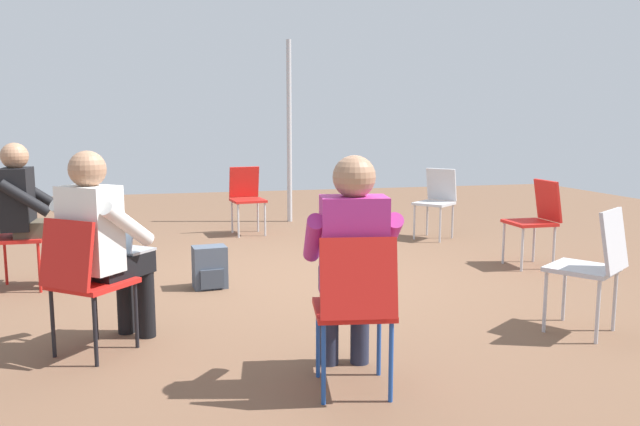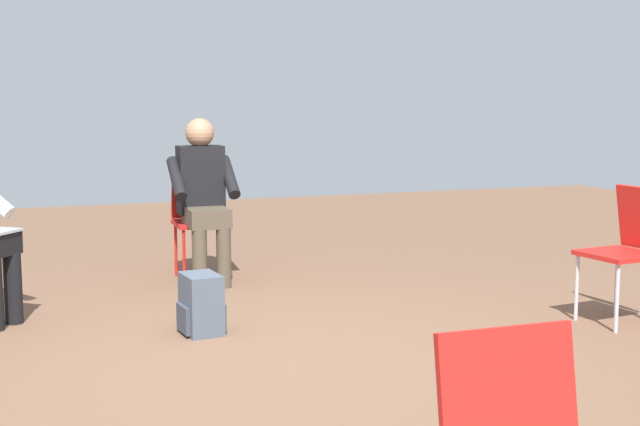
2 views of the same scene
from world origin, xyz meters
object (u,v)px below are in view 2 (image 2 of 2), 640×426
at_px(chair_west, 628,244).
at_px(backpack_near_laptop_user, 201,307).
at_px(chair_south, 199,214).
at_px(person_in_black, 203,191).

height_order(chair_west, backpack_near_laptop_user, chair_west).
xyz_separation_m(chair_south, backpack_near_laptop_user, (0.35, 1.62, -0.34)).
distance_m(chair_west, person_in_black, 3.06).
bearing_deg(chair_west, person_in_black, 39.53).
xyz_separation_m(chair_west, person_in_black, (2.21, -2.10, 0.20)).
height_order(person_in_black, backpack_near_laptop_user, person_in_black).
xyz_separation_m(chair_south, chair_west, (-2.21, 2.27, 0.00)).
distance_m(chair_south, chair_west, 3.17).
bearing_deg(chair_west, chair_south, 37.31).
bearing_deg(person_in_black, chair_west, 137.20).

